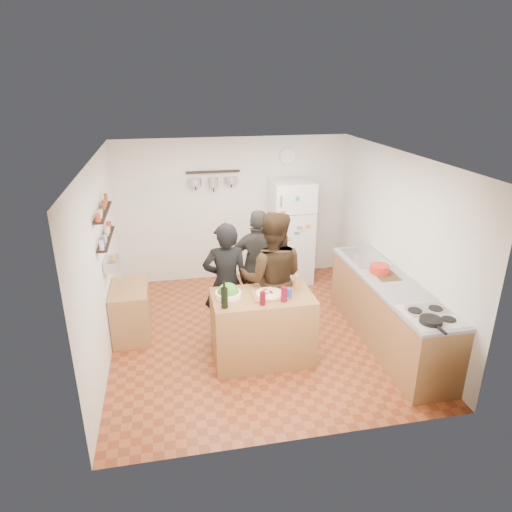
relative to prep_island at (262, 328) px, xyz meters
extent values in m
plane|color=brown|center=(0.06, 0.62, -0.46)|extent=(4.20, 4.20, 0.00)
plane|color=white|center=(0.06, 0.62, 2.04)|extent=(4.20, 4.20, 0.00)
plane|color=silver|center=(0.06, 2.72, 0.79)|extent=(4.00, 0.00, 4.00)
plane|color=silver|center=(-1.94, 0.62, 0.79)|extent=(0.00, 4.20, 4.20)
plane|color=silver|center=(2.06, 0.62, 0.79)|extent=(0.00, 4.20, 4.20)
cube|color=#916035|center=(0.00, 0.00, 0.00)|extent=(1.25, 0.72, 0.91)
cube|color=#9A5438|center=(0.08, -0.02, 0.47)|extent=(0.42, 0.34, 0.02)
cylinder|color=beige|center=(0.08, -0.02, 0.48)|extent=(0.34, 0.34, 0.02)
cylinder|color=white|center=(-0.42, 0.05, 0.49)|extent=(0.32, 0.32, 0.06)
cylinder|color=black|center=(-0.50, -0.22, 0.58)|extent=(0.08, 0.08, 0.25)
cylinder|color=#510612|center=(-0.05, -0.24, 0.54)|extent=(0.07, 0.07, 0.16)
cylinder|color=#60081C|center=(0.22, -0.20, 0.55)|extent=(0.08, 0.08, 0.19)
cylinder|color=#95603E|center=(0.45, 0.05, 0.54)|extent=(0.05, 0.05, 0.17)
cylinder|color=#1A4191|center=(0.30, -0.12, 0.52)|extent=(0.08, 0.08, 0.12)
imported|color=black|center=(-0.38, 0.56, 0.39)|extent=(0.65, 0.45, 1.70)
imported|color=black|center=(0.22, 0.42, 0.47)|extent=(1.04, 0.90, 1.85)
imported|color=#2B2926|center=(0.18, 1.05, 0.39)|extent=(1.07, 0.69, 1.69)
cube|color=#9E7042|center=(1.76, 0.07, -0.01)|extent=(0.63, 2.63, 0.90)
cube|color=white|center=(1.76, -0.88, 0.46)|extent=(0.60, 0.62, 0.02)
cylinder|color=black|center=(1.66, -1.03, 0.49)|extent=(0.25, 0.25, 0.05)
cube|color=silver|center=(1.76, 0.92, 0.46)|extent=(0.50, 0.80, 0.03)
cube|color=olive|center=(1.76, 0.24, 0.46)|extent=(0.30, 0.40, 0.02)
cylinder|color=red|center=(1.71, 0.36, 0.52)|extent=(0.26, 0.26, 0.11)
cube|color=white|center=(1.01, 2.37, 0.45)|extent=(0.70, 0.68, 1.80)
cylinder|color=silver|center=(1.01, 2.70, 1.69)|extent=(0.30, 0.03, 0.30)
cube|color=black|center=(-1.87, 0.82, 1.04)|extent=(0.12, 1.00, 0.02)
cube|color=black|center=(-1.87, 0.82, 1.40)|extent=(0.12, 1.00, 0.02)
cube|color=silver|center=(-1.84, 0.82, 0.69)|extent=(0.18, 0.35, 0.14)
cube|color=#AA7247|center=(-1.68, 0.93, -0.09)|extent=(0.50, 0.80, 0.73)
cube|color=black|center=(-0.29, 2.62, 1.49)|extent=(0.90, 0.04, 0.04)
camera|label=1|loc=(-1.07, -4.94, 2.97)|focal=32.00mm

